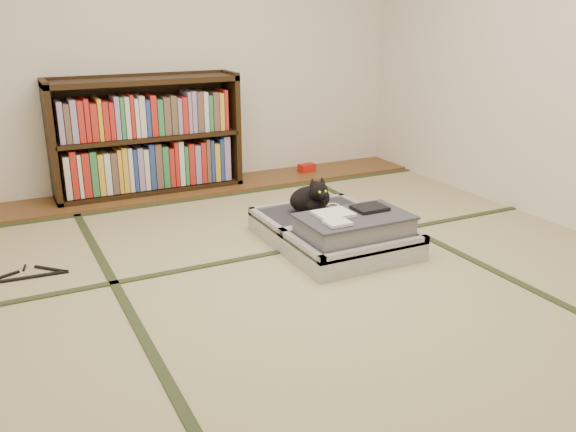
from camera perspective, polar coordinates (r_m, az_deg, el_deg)
name	(u,v)px	position (r m, az deg, el deg)	size (l,w,h in m)	color
floor	(308,277)	(3.47, 1.87, -5.70)	(4.50, 4.50, 0.00)	tan
wood_strip	(195,188)	(5.20, -8.69, 2.62)	(4.00, 0.50, 0.02)	brown
red_item	(307,168)	(5.63, 1.76, 4.53)	(0.15, 0.09, 0.07)	red
room_shell	(311,4)	(3.16, 2.16, 19.25)	(4.50, 4.50, 4.50)	white
tatami_borders	(271,247)	(3.87, -1.62, -2.95)	(4.00, 4.50, 0.01)	#2D381E
bookcase	(147,139)	(5.07, -13.04, 7.07)	(1.50, 0.34, 0.96)	black
suitcase	(336,231)	(3.87, 4.56, -1.45)	(0.75, 1.00, 0.29)	silver
cat	(312,199)	(4.05, 2.26, 1.63)	(0.33, 0.33, 0.27)	black
cable_coil	(333,206)	(4.19, 4.19, 0.91)	(0.10, 0.10, 0.02)	white
hanger	(26,275)	(3.77, -23.30, -5.12)	(0.46, 0.22, 0.01)	black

